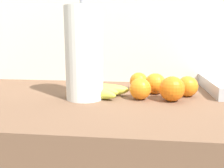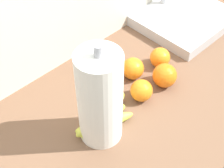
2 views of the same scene
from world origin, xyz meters
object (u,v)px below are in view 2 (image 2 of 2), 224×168
object	(u,v)px
sink_basin	(183,18)
orange_right	(160,58)
orange_center	(141,91)
orange_far_right	(109,70)
paper_towel_roll	(100,99)
orange_back_left	(133,68)
banana_bunch	(100,116)
orange_front	(164,75)

from	to	relation	value
sink_basin	orange_right	bearing A→B (deg)	-159.35
orange_center	orange_right	world-z (taller)	same
orange_far_right	paper_towel_roll	world-z (taller)	paper_towel_roll
paper_towel_roll	sink_basin	size ratio (longest dim) A/B	0.94
orange_back_left	orange_right	world-z (taller)	orange_back_left
banana_bunch	orange_far_right	world-z (taller)	orange_far_right
paper_towel_roll	sink_basin	bearing A→B (deg)	15.60
orange_right	sink_basin	world-z (taller)	sink_basin
orange_back_left	orange_far_right	world-z (taller)	orange_back_left
orange_back_left	orange_center	bearing A→B (deg)	-121.12
banana_bunch	orange_center	xyz separation A→B (m)	(0.15, -0.02, 0.01)
banana_bunch	orange_center	world-z (taller)	orange_center
orange_back_left	sink_basin	bearing A→B (deg)	11.00
orange_center	paper_towel_roll	xyz separation A→B (m)	(-0.18, -0.01, 0.11)
orange_back_left	sink_basin	xyz separation A→B (m)	(0.35, 0.07, -0.01)
orange_right	sink_basin	distance (m)	0.27
orange_front	paper_towel_roll	distance (m)	0.29
orange_back_left	banana_bunch	bearing A→B (deg)	-163.45
orange_far_right	orange_right	distance (m)	0.18
orange_right	sink_basin	xyz separation A→B (m)	(0.25, 0.09, -0.01)
banana_bunch	orange_far_right	size ratio (longest dim) A/B	3.22
orange_center	sink_basin	size ratio (longest dim) A/B	0.20
orange_back_left	orange_right	bearing A→B (deg)	-13.75
orange_center	paper_towel_roll	world-z (taller)	paper_towel_roll
orange_front	orange_far_right	size ratio (longest dim) A/B	1.17
banana_bunch	orange_front	xyz separation A→B (m)	(0.25, -0.03, 0.02)
orange_far_right	sink_basin	size ratio (longest dim) A/B	0.20
orange_center	paper_towel_roll	size ratio (longest dim) A/B	0.22
orange_center	orange_right	xyz separation A→B (m)	(0.15, 0.06, -0.00)
orange_center	orange_right	bearing A→B (deg)	20.58
orange_back_left	orange_far_right	bearing A→B (deg)	139.72
orange_back_left	orange_front	bearing A→B (deg)	-62.90
banana_bunch	orange_right	distance (m)	0.31
orange_center	sink_basin	xyz separation A→B (m)	(0.40, 0.15, -0.01)
orange_back_left	paper_towel_roll	world-z (taller)	paper_towel_roll
orange_center	orange_front	bearing A→B (deg)	-3.84
banana_bunch	orange_front	world-z (taller)	orange_front
banana_bunch	orange_right	xyz separation A→B (m)	(0.30, 0.03, 0.01)
orange_far_right	sink_basin	world-z (taller)	sink_basin
banana_bunch	orange_far_right	bearing A→B (deg)	37.11
orange_right	orange_far_right	bearing A→B (deg)	155.36
orange_right	orange_back_left	bearing A→B (deg)	166.25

